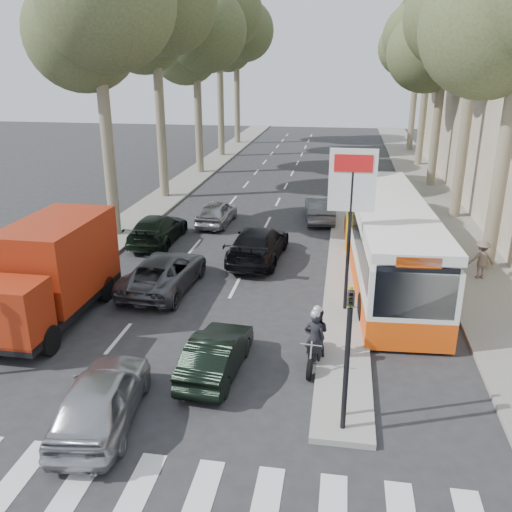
{
  "coord_description": "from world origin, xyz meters",
  "views": [
    {
      "loc": [
        2.94,
        -12.12,
        8.17
      ],
      "look_at": [
        0.04,
        5.78,
        1.6
      ],
      "focal_mm": 38.0,
      "sensor_mm": 36.0,
      "label": 1
    }
  ],
  "objects": [
    {
      "name": "traffic_island",
      "position": [
        3.25,
        11.0,
        0.08
      ],
      "size": [
        1.5,
        26.0,
        0.16
      ],
      "primitive_type": "cube",
      "color": "gray",
      "rests_on": "ground"
    },
    {
      "name": "dark_hatchback",
      "position": [
        -0.22,
        0.57,
        0.6
      ],
      "size": [
        1.5,
        3.69,
        1.19
      ],
      "primitive_type": "imported",
      "rotation": [
        0.0,
        0.0,
        3.07
      ],
      "color": "black",
      "rests_on": "ground"
    },
    {
      "name": "motorcycle",
      "position": [
        2.42,
        1.59,
        0.79
      ],
      "size": [
        0.77,
        2.05,
        1.74
      ],
      "rotation": [
        0.0,
        0.0,
        -0.09
      ],
      "color": "black",
      "rests_on": "ground"
    },
    {
      "name": "silver_hatchback",
      "position": [
        -2.39,
        -2.0,
        0.7
      ],
      "size": [
        2.14,
        4.27,
        1.4
      ],
      "primitive_type": "imported",
      "rotation": [
        0.0,
        0.0,
        3.27
      ],
      "color": "#ADAFB6",
      "rests_on": "ground"
    },
    {
      "name": "queue_car_a",
      "position": [
        -3.5,
        6.0,
        0.67
      ],
      "size": [
        2.47,
        4.92,
        1.34
      ],
      "primitive_type": "imported",
      "rotation": [
        0.0,
        0.0,
        3.09
      ],
      "color": "#4C4D53",
      "rests_on": "ground"
    },
    {
      "name": "tree_r_d",
      "position": [
        9.13,
        34.11,
        11.07
      ],
      "size": [
        7.4,
        7.2,
        14.88
      ],
      "color": "#6B604C",
      "rests_on": "ground"
    },
    {
      "name": "tree_l_d",
      "position": [
        -7.87,
        36.11,
        11.76
      ],
      "size": [
        7.4,
        7.2,
        15.66
      ],
      "color": "#6B604C",
      "rests_on": "ground"
    },
    {
      "name": "queue_car_d",
      "position": [
        1.8,
        16.28,
        0.67
      ],
      "size": [
        1.87,
        4.21,
        1.34
      ],
      "primitive_type": "imported",
      "rotation": [
        0.0,
        0.0,
        3.25
      ],
      "color": "#505458",
      "rests_on": "ground"
    },
    {
      "name": "tree_l_b",
      "position": [
        -7.97,
        20.11,
        11.07
      ],
      "size": [
        7.4,
        7.2,
        14.88
      ],
      "color": "#6B604C",
      "rests_on": "ground"
    },
    {
      "name": "pedestrian_far",
      "position": [
        8.45,
        8.75,
        0.89
      ],
      "size": [
        1.05,
        0.58,
        1.54
      ],
      "primitive_type": "imported",
      "rotation": [
        0.0,
        0.0,
        3.29
      ],
      "color": "#6A5B50",
      "rests_on": "sidewalk_right"
    },
    {
      "name": "median_left",
      "position": [
        -8.0,
        28.0,
        0.06
      ],
      "size": [
        2.4,
        64.0,
        0.12
      ],
      "primitive_type": "cube",
      "color": "gray",
      "rests_on": "ground"
    },
    {
      "name": "ground",
      "position": [
        0.0,
        0.0,
        0.0
      ],
      "size": [
        120.0,
        120.0,
        0.0
      ],
      "primitive_type": "plane",
      "color": "#28282B",
      "rests_on": "ground"
    },
    {
      "name": "city_bus",
      "position": [
        4.8,
        8.35,
        1.66
      ],
      "size": [
        3.3,
        12.12,
        3.16
      ],
      "rotation": [
        0.0,
        0.0,
        0.06
      ],
      "color": "#F8500D",
      "rests_on": "ground"
    },
    {
      "name": "tree_r_c",
      "position": [
        9.03,
        26.11,
        9.69
      ],
      "size": [
        7.4,
        7.2,
        13.32
      ],
      "color": "#6B604C",
      "rests_on": "ground"
    },
    {
      "name": "traffic_light_island",
      "position": [
        3.25,
        -1.5,
        2.49
      ],
      "size": [
        0.16,
        0.41,
        3.6
      ],
      "color": "black",
      "rests_on": "ground"
    },
    {
      "name": "sidewalk_right",
      "position": [
        8.6,
        25.0,
        0.06
      ],
      "size": [
        3.2,
        70.0,
        0.12
      ],
      "primitive_type": "cube",
      "color": "gray",
      "rests_on": "ground"
    },
    {
      "name": "red_truck",
      "position": [
        -6.3,
        3.01,
        1.72
      ],
      "size": [
        2.38,
        6.11,
        3.25
      ],
      "rotation": [
        0.0,
        0.0,
        -0.01
      ],
      "color": "black",
      "rests_on": "ground"
    },
    {
      "name": "billboard",
      "position": [
        3.25,
        5.0,
        3.7
      ],
      "size": [
        1.5,
        12.1,
        5.6
      ],
      "color": "yellow",
      "rests_on": "ground"
    },
    {
      "name": "tree_l_c",
      "position": [
        -7.77,
        28.11,
        10.04
      ],
      "size": [
        7.4,
        7.2,
        13.71
      ],
      "color": "#6B604C",
      "rests_on": "ground"
    },
    {
      "name": "tree_l_e",
      "position": [
        -7.97,
        44.11,
        10.73
      ],
      "size": [
        7.4,
        7.2,
        14.49
      ],
      "color": "#6B604C",
      "rests_on": "ground"
    },
    {
      "name": "queue_car_e",
      "position": [
        -5.56,
        11.27,
        0.67
      ],
      "size": [
        1.9,
        4.61,
        1.33
      ],
      "primitive_type": "imported",
      "rotation": [
        0.0,
        0.0,
        3.13
      ],
      "color": "black",
      "rests_on": "ground"
    },
    {
      "name": "queue_car_c",
      "position": [
        -3.5,
        14.69,
        0.65
      ],
      "size": [
        1.69,
        3.89,
        1.31
      ],
      "primitive_type": "imported",
      "rotation": [
        0.0,
        0.0,
        3.1
      ],
      "color": "#9E9FA6",
      "rests_on": "ground"
    },
    {
      "name": "tree_r_e",
      "position": [
        9.23,
        42.11,
        10.38
      ],
      "size": [
        7.4,
        7.2,
        14.1
      ],
      "color": "#6B604C",
      "rests_on": "ground"
    },
    {
      "name": "queue_car_b",
      "position": [
        -0.5,
        9.68,
        0.73
      ],
      "size": [
        2.35,
        5.16,
        1.46
      ],
      "primitive_type": "imported",
      "rotation": [
        0.0,
        0.0,
        3.08
      ],
      "color": "black",
      "rests_on": "ground"
    },
    {
      "name": "tree_l_a",
      "position": [
        -7.87,
        12.11,
        10.38
      ],
      "size": [
        7.4,
        7.2,
        14.1
      ],
      "color": "#6B604C",
      "rests_on": "ground"
    }
  ]
}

